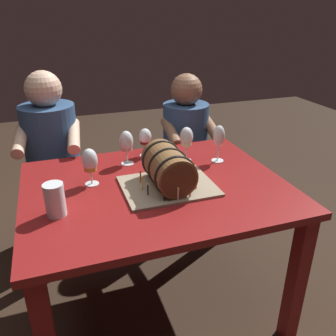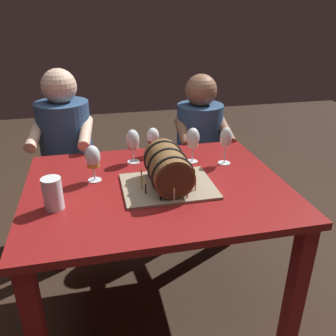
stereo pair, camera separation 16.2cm
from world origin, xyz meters
name	(u,v)px [view 1 (the left image)]	position (x,y,z in m)	size (l,w,h in m)	color
ground_plane	(158,302)	(0.00, 0.00, 0.00)	(8.00, 8.00, 0.00)	#332319
dining_table	(156,205)	(0.00, 0.00, 0.64)	(1.24, 0.97, 0.76)	maroon
barrel_cake	(168,170)	(0.05, -0.04, 0.85)	(0.43, 0.34, 0.20)	gray
wine_glass_white	(186,138)	(0.25, 0.22, 0.89)	(0.07, 0.07, 0.20)	white
wine_glass_rose	(126,143)	(-0.07, 0.29, 0.88)	(0.07, 0.07, 0.19)	white
wine_glass_empty	(219,137)	(0.41, 0.16, 0.90)	(0.07, 0.07, 0.21)	white
wine_glass_red	(145,138)	(0.05, 0.37, 0.86)	(0.07, 0.07, 0.16)	white
wine_glass_amber	(90,162)	(-0.29, 0.10, 0.87)	(0.07, 0.07, 0.18)	white
beer_pint	(55,201)	(-0.46, -0.12, 0.82)	(0.08, 0.08, 0.14)	white
person_seated_left	(56,171)	(-0.46, 0.76, 0.56)	(0.40, 0.49, 1.20)	#1B2D46
person_seated_right	(185,159)	(0.46, 0.76, 0.52)	(0.38, 0.47, 1.14)	#1B2D46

